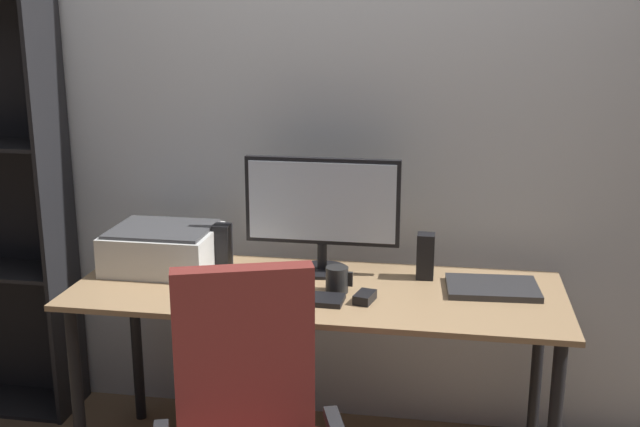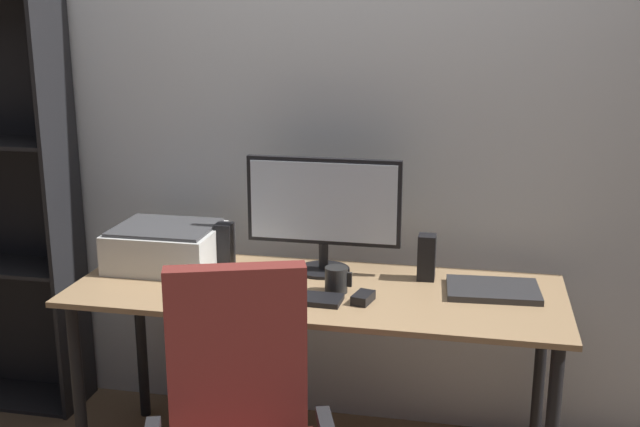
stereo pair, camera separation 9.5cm
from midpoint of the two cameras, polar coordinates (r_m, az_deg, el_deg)
name	(u,v)px [view 2 (the right image)]	position (r m, az deg, el deg)	size (l,w,h in m)	color
back_wall	(342,114)	(3.12, 2.49, 7.32)	(6.40, 0.10, 2.60)	silver
desk	(316,310)	(2.81, 0.70, -7.11)	(1.75, 0.65, 0.74)	tan
monitor	(323,207)	(2.88, 1.20, 0.46)	(0.58, 0.20, 0.44)	black
keyboard	(300,298)	(2.66, -0.46, -6.24)	(0.29, 0.11, 0.02)	black
mouse	(363,298)	(2.65, 4.22, -6.23)	(0.06, 0.10, 0.03)	black
coffee_mug	(336,280)	(2.73, 2.22, -4.91)	(0.10, 0.08, 0.09)	black
laptop	(493,290)	(2.81, 13.59, -5.50)	(0.32, 0.23, 0.02)	#2D2D30
speaker_left	(225,245)	(3.01, -6.15, -2.31)	(0.06, 0.07, 0.17)	black
speaker_right	(427,257)	(2.87, 8.81, -3.22)	(0.06, 0.07, 0.17)	black
printer	(166,246)	(3.04, -10.42, -2.39)	(0.40, 0.34, 0.16)	silver
paper_sheet	(224,301)	(2.67, -6.07, -6.45)	(0.21, 0.30, 0.00)	white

